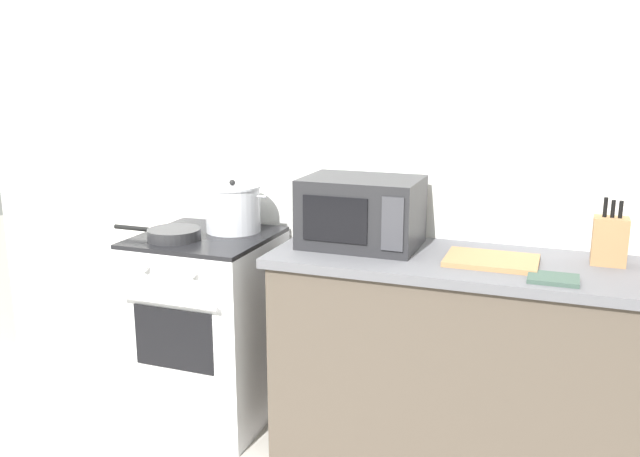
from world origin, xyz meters
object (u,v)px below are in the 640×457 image
(knife_block, at_px, (610,240))
(microwave, at_px, (362,212))
(frying_pan, at_px, (173,234))
(oven_mitt, at_px, (553,279))
(stove, at_px, (209,328))
(cutting_board, at_px, (492,260))
(stock_pot, at_px, (233,208))

(knife_block, bearing_deg, microwave, -176.46)
(frying_pan, bearing_deg, oven_mitt, -1.39)
(frying_pan, height_order, oven_mitt, frying_pan)
(stove, height_order, frying_pan, frying_pan)
(oven_mitt, bearing_deg, knife_block, 56.98)
(microwave, bearing_deg, cutting_board, -7.82)
(oven_mitt, bearing_deg, microwave, 163.55)
(stock_pot, xyz_separation_m, cutting_board, (1.22, -0.12, -0.10))
(stock_pot, relative_size, frying_pan, 0.79)
(stock_pot, bearing_deg, oven_mitt, -10.93)
(knife_block, bearing_deg, oven_mitt, -123.02)
(oven_mitt, bearing_deg, frying_pan, 178.61)
(frying_pan, relative_size, microwave, 0.88)
(microwave, relative_size, oven_mitt, 2.78)
(stock_pot, height_order, cutting_board, stock_pot)
(stock_pot, relative_size, knife_block, 1.30)
(frying_pan, height_order, knife_block, knife_block)
(microwave, height_order, cutting_board, microwave)
(stock_pot, xyz_separation_m, frying_pan, (-0.18, -0.24, -0.09))
(stove, bearing_deg, microwave, 6.13)
(oven_mitt, bearing_deg, cutting_board, 146.11)
(cutting_board, xyz_separation_m, oven_mitt, (0.24, -0.16, -0.00))
(stock_pot, bearing_deg, cutting_board, -5.69)
(microwave, bearing_deg, stove, -173.87)
(oven_mitt, bearing_deg, stove, 174.12)
(cutting_board, xyz_separation_m, knife_block, (0.43, 0.14, 0.09))
(stove, xyz_separation_m, oven_mitt, (1.54, -0.16, 0.47))
(cutting_board, distance_m, oven_mitt, 0.29)
(microwave, height_order, oven_mitt, microwave)
(cutting_board, bearing_deg, oven_mitt, -33.89)
(stove, xyz_separation_m, knife_block, (1.74, 0.14, 0.56))
(stove, distance_m, stock_pot, 0.59)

